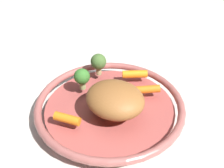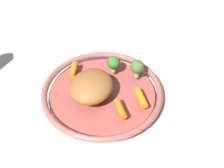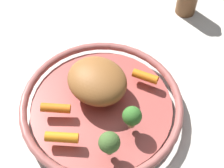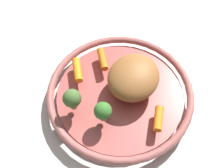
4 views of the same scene
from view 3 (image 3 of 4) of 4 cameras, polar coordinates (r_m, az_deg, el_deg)
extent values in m
plane|color=beige|center=(0.76, -1.72, -4.73)|extent=(2.20, 2.20, 0.00)
cylinder|color=#A84C47|center=(0.75, -1.74, -4.24)|extent=(0.31, 0.31, 0.03)
torus|color=#A15954|center=(0.74, -1.78, -3.36)|extent=(0.35, 0.35, 0.02)
ellipsoid|color=#955C2D|center=(0.72, -2.50, 0.57)|extent=(0.15, 0.14, 0.06)
cylinder|color=orange|center=(0.68, -8.37, -8.80)|extent=(0.07, 0.05, 0.02)
cylinder|color=orange|center=(0.72, -9.38, -3.99)|extent=(0.06, 0.04, 0.02)
cylinder|color=orange|center=(0.76, 5.57, 1.26)|extent=(0.06, 0.02, 0.02)
cylinder|color=#9AA666|center=(0.69, 3.27, -6.44)|extent=(0.02, 0.02, 0.02)
sphere|color=#37722B|center=(0.67, 3.37, -5.34)|extent=(0.04, 0.04, 0.04)
cylinder|color=tan|center=(0.66, -0.44, -10.81)|extent=(0.01, 0.01, 0.02)
sphere|color=#45662F|center=(0.64, -0.45, -9.73)|extent=(0.04, 0.04, 0.04)
camera|label=1|loc=(0.89, 1.90, 40.32)|focal=42.17mm
camera|label=2|loc=(0.82, -61.51, 34.03)|focal=47.66mm
camera|label=4|loc=(0.43, 53.70, 28.49)|focal=43.69mm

